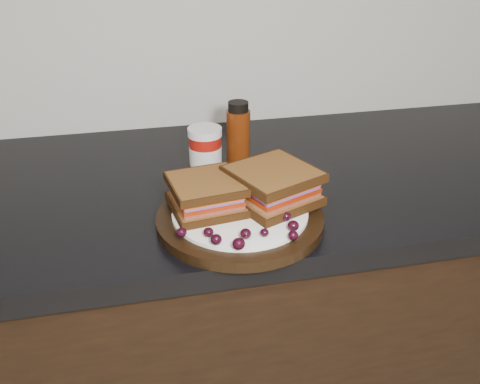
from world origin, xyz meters
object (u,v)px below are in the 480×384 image
(condiment_jar, at_px, (205,152))
(oil_bottle, at_px, (238,134))
(plate, at_px, (240,219))
(sandwich_left, at_px, (206,194))

(condiment_jar, height_order, oil_bottle, oil_bottle)
(plate, distance_m, condiment_jar, 0.21)
(plate, xyz_separation_m, oil_bottle, (0.05, 0.23, 0.06))
(plate, bearing_deg, oil_bottle, 78.47)
(plate, height_order, oil_bottle, oil_bottle)
(sandwich_left, bearing_deg, oil_bottle, 56.43)
(plate, height_order, sandwich_left, sandwich_left)
(plate, distance_m, sandwich_left, 0.07)
(sandwich_left, relative_size, oil_bottle, 0.85)
(condiment_jar, bearing_deg, sandwich_left, -98.78)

